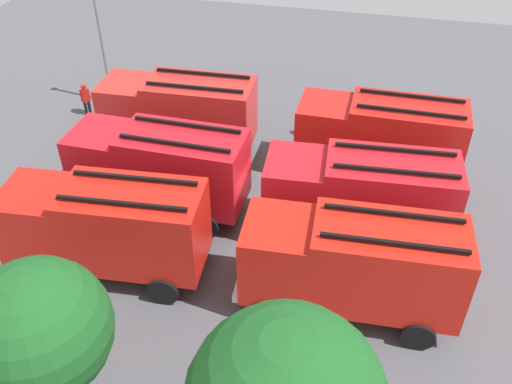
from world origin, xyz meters
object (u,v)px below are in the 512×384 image
traffic_cone_1 (342,142)px  lamppost (101,35)px  fire_truck_4 (353,263)px  tree_1 (39,330)px  fire_truck_3 (159,166)px  fire_truck_1 (179,111)px  traffic_cone_2 (237,365)px  fire_truck_0 (380,135)px  fire_truck_5 (106,225)px  firefighter_0 (312,120)px  traffic_cone_0 (307,346)px  firefighter_1 (7,223)px  firefighter_2 (59,187)px  fire_truck_2 (360,194)px  firefighter_3 (86,98)px

traffic_cone_1 → lamppost: (12.85, -1.77, 3.50)m
fire_truck_4 → tree_1: tree_1 is taller
traffic_cone_1 → fire_truck_3: bearing=43.0°
fire_truck_1 → tree_1: tree_1 is taller
tree_1 → traffic_cone_2: (-4.29, -2.52, -3.53)m
fire_truck_0 → fire_truck_1: bearing=1.0°
fire_truck_4 → lamppost: (14.12, -11.75, 1.72)m
fire_truck_0 → traffic_cone_2: 12.02m
fire_truck_4 → tree_1: 9.50m
fire_truck_5 → firefighter_0: (-5.64, -10.87, -1.23)m
fire_truck_5 → fire_truck_0: bearing=-141.9°
fire_truck_3 → traffic_cone_0: size_ratio=12.57×
firefighter_1 → firefighter_2: 2.62m
fire_truck_2 → firefighter_3: bearing=-27.7°
firefighter_3 → fire_truck_4: bearing=178.4°
fire_truck_2 → firefighter_1: size_ratio=4.39×
fire_truck_3 → fire_truck_5: same height
fire_truck_2 → firefighter_1: 13.49m
fire_truck_2 → fire_truck_4: bearing=87.6°
firefighter_0 → tree_1: 17.40m
fire_truck_1 → traffic_cone_1: fire_truck_1 is taller
firefighter_1 → fire_truck_0: bearing=-160.7°
fire_truck_1 → traffic_cone_1: (-7.47, -1.94, -1.78)m
fire_truck_5 → traffic_cone_0: bearing=160.7°
fire_truck_5 → fire_truck_2: bearing=-160.2°
fire_truck_3 → traffic_cone_1: size_ratio=9.72×
fire_truck_0 → traffic_cone_0: bearing=82.8°
tree_1 → traffic_cone_1: tree_1 is taller
fire_truck_5 → tree_1: 6.06m
fire_truck_1 → traffic_cone_2: size_ratio=12.61×
fire_truck_4 → firefighter_1: 13.17m
firefighter_3 → lamppost: (-0.67, -1.50, 2.94)m
fire_truck_4 → firefighter_0: bearing=-77.7°
fire_truck_2 → traffic_cone_0: fire_truck_2 is taller
fire_truck_3 → firefighter_2: size_ratio=4.24×
fire_truck_0 → fire_truck_3: (8.42, 4.38, 0.00)m
firefighter_1 → firefighter_2: (-0.85, -2.48, 0.03)m
fire_truck_0 → fire_truck_2: size_ratio=0.99×
firefighter_3 → traffic_cone_0: bearing=171.1°
fire_truck_4 → firefighter_2: fire_truck_4 is taller
fire_truck_4 → fire_truck_5: (8.52, 0.13, 0.00)m
firefighter_2 → traffic_cone_0: size_ratio=2.96×
fire_truck_5 → firefighter_0: fire_truck_5 is taller
fire_truck_2 → fire_truck_3: size_ratio=1.01×
traffic_cone_2 → lamppost: size_ratio=0.09×
fire_truck_1 → fire_truck_3: bearing=97.5°
fire_truck_2 → firefighter_0: size_ratio=4.45×
firefighter_2 → traffic_cone_1: (-10.99, -7.10, -0.58)m
firefighter_0 → fire_truck_1: bearing=88.7°
fire_truck_1 → fire_truck_5: (-0.22, 8.17, 0.00)m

